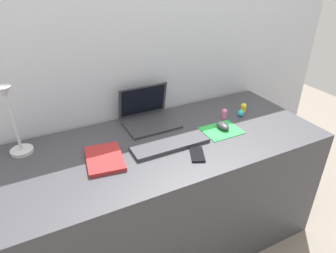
{
  "coord_description": "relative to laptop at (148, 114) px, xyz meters",
  "views": [
    {
      "loc": [
        -0.62,
        -1.21,
        1.59
      ],
      "look_at": [
        -0.01,
        0.0,
        0.83
      ],
      "focal_mm": 32.09,
      "sensor_mm": 36.0,
      "label": 1
    }
  ],
  "objects": [
    {
      "name": "toy_figurine_yellow",
      "position": [
        0.59,
        -0.15,
        -0.02
      ],
      "size": [
        0.04,
        0.04,
        0.06
      ],
      "color": "yellow",
      "rests_on": "desk"
    },
    {
      "name": "mousepad",
      "position": [
        0.33,
        -0.28,
        -0.05
      ],
      "size": [
        0.21,
        0.17,
        0.0
      ],
      "primitive_type": "cube",
      "color": "green",
      "rests_on": "desk"
    },
    {
      "name": "ground_plane",
      "position": [
        0.01,
        -0.25,
        -0.79
      ],
      "size": [
        6.0,
        6.0,
        0.0
      ],
      "primitive_type": "plane",
      "color": "slate"
    },
    {
      "name": "desk",
      "position": [
        0.01,
        -0.25,
        -0.42
      ],
      "size": [
        1.69,
        0.72,
        0.74
      ],
      "primitive_type": "cube",
      "color": "#38383D",
      "rests_on": "ground_plane"
    },
    {
      "name": "laptop",
      "position": [
        0.0,
        0.0,
        0.0
      ],
      "size": [
        0.3,
        0.26,
        0.21
      ],
      "color": "#333338",
      "rests_on": "desk"
    },
    {
      "name": "toy_figurine_pink",
      "position": [
        0.44,
        -0.16,
        -0.02
      ],
      "size": [
        0.03,
        0.03,
        0.06
      ],
      "color": "pink",
      "rests_on": "desk"
    },
    {
      "name": "cell_phone",
      "position": [
        0.08,
        -0.43,
        -0.05
      ],
      "size": [
        0.11,
        0.14,
        0.01
      ],
      "primitive_type": "cube",
      "rotation": [
        0.0,
        0.0,
        -0.42
      ],
      "color": "black",
      "rests_on": "desk"
    },
    {
      "name": "desk_lamp",
      "position": [
        -0.69,
        -0.04,
        0.13
      ],
      "size": [
        0.11,
        0.15,
        0.38
      ],
      "color": "#B7B7BC",
      "rests_on": "desk"
    },
    {
      "name": "notebook_pad",
      "position": [
        -0.34,
        -0.26,
        -0.04
      ],
      "size": [
        0.2,
        0.26,
        0.02
      ],
      "primitive_type": "cube",
      "rotation": [
        0.0,
        0.0,
        -0.14
      ],
      "color": "maroon",
      "rests_on": "desk"
    },
    {
      "name": "mouse",
      "position": [
        0.35,
        -0.27,
        -0.03
      ],
      "size": [
        0.06,
        0.1,
        0.03
      ],
      "primitive_type": "ellipsoid",
      "color": "#333338",
      "rests_on": "mousepad"
    },
    {
      "name": "keyboard",
      "position": [
        -0.0,
        -0.29,
        -0.04
      ],
      "size": [
        0.41,
        0.13,
        0.02
      ],
      "primitive_type": "cube",
      "color": "#333338",
      "rests_on": "desk"
    },
    {
      "name": "toy_figurine_cyan",
      "position": [
        0.54,
        -0.19,
        -0.03
      ],
      "size": [
        0.04,
        0.04,
        0.04
      ],
      "primitive_type": "ellipsoid",
      "color": "#28B7CC",
      "rests_on": "desk"
    },
    {
      "name": "back_wall",
      "position": [
        0.01,
        0.15,
        -0.02
      ],
      "size": [
        2.89,
        0.05,
        1.55
      ],
      "primitive_type": "cube",
      "color": "#B2B7C1",
      "rests_on": "ground_plane"
    }
  ]
}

